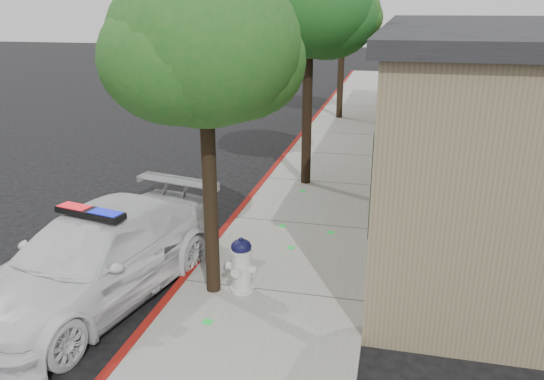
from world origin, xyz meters
The scene contains 9 objects.
ground centered at (0.00, 0.00, 0.00)m, with size 120.00×120.00×0.00m, color black.
sidewalk centered at (1.60, 3.00, 0.07)m, with size 3.20×60.00×0.15m, color gray.
red_curb centered at (0.06, 3.00, 0.08)m, with size 0.14×60.00×0.16m, color #9D1811.
clapboard_building centered at (6.69, 9.00, 2.13)m, with size 7.30×20.89×4.24m.
police_car centered at (-1.14, -0.65, 0.74)m, with size 3.09×5.40×1.59m.
fire_hydrant centered at (1.17, -0.12, 0.62)m, with size 0.54×0.47×0.94m.
street_tree_near centered at (0.71, -0.19, 3.98)m, with size 2.82×2.84×5.14m.
street_tree_mid centered at (1.21, 5.89, 4.53)m, with size 3.22×3.05×5.82m.
street_tree_far centered at (1.10, 15.01, 4.37)m, with size 3.07×3.01×5.61m.
Camera 1 is at (3.45, -7.68, 4.60)m, focal length 35.48 mm.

